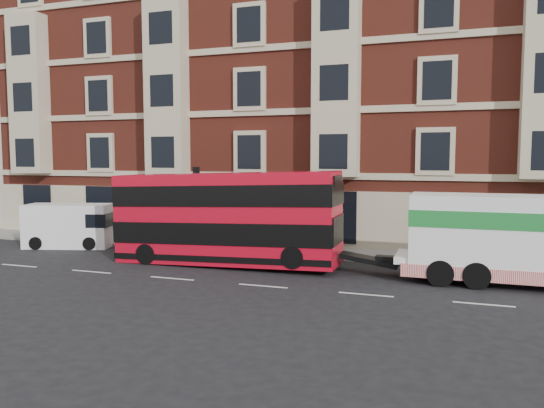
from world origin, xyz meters
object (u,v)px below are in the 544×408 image
Objects in this scene: tow_truck at (509,238)px; box_van at (69,226)px; double_decker_bus at (225,217)px; pedestrian at (109,227)px.

tow_truck is 22.42m from box_van.
double_decker_bus is 12.06m from tow_truck.
pedestrian is at bearing 169.73° from tow_truck.
pedestrian is (-21.25, 3.85, -0.95)m from tow_truck.
tow_truck is at bearing 0.00° from double_decker_bus.
double_decker_bus is 1.25× the size of tow_truck.
box_van is 3.22× the size of pedestrian.
tow_truck is (12.06, 0.00, -0.40)m from double_decker_bus.
double_decker_bus reaches higher than pedestrian.
tow_truck is 1.70× the size of box_van.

